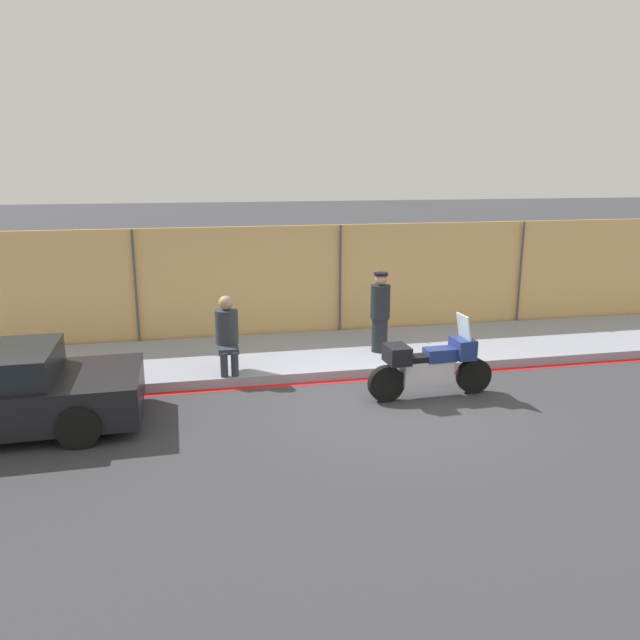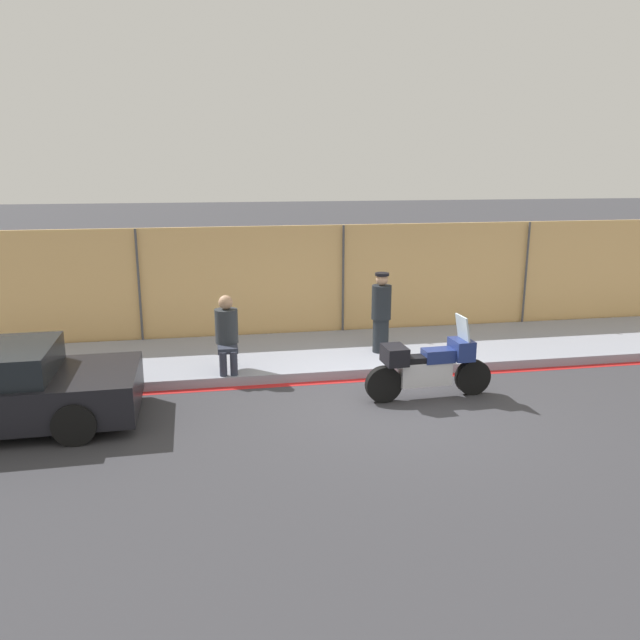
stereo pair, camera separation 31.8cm
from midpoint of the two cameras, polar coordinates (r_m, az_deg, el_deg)
name	(u,v)px [view 1 (the left image)]	position (r m, az deg, el deg)	size (l,w,h in m)	color
ground_plane	(400,404)	(10.56, 6.45, -7.66)	(120.00, 120.00, 0.00)	#38383D
sidewalk	(356,351)	(13.09, 2.60, -2.87)	(33.21, 2.88, 0.18)	#8E93A3
curb_paint_stripe	(377,379)	(11.71, 4.46, -5.38)	(33.21, 0.18, 0.01)	red
storefront_fence	(339,282)	(14.25, 1.12, 3.52)	(31.55, 0.17, 2.59)	#E5B26B
motorcycle	(430,365)	(10.76, 9.21, -4.13)	(2.25, 0.56, 1.42)	black
officer_standing	(380,312)	(12.61, 4.80, 0.75)	(0.39, 0.39, 1.63)	#1E2328
person_seated_on_curb	(227,330)	(11.57, -9.28, -0.90)	(0.42, 0.73, 1.39)	#2D3342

